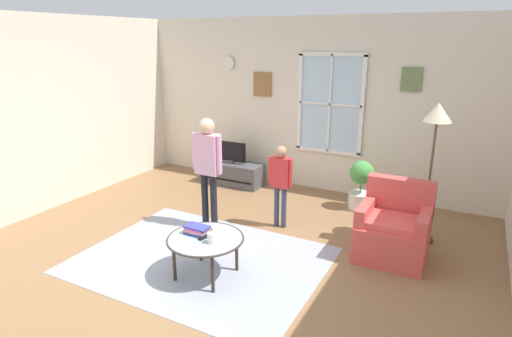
% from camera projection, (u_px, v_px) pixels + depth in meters
% --- Properties ---
extents(ground_plane, '(6.56, 6.66, 0.02)m').
position_uv_depth(ground_plane, '(205.00, 268.00, 4.67)').
color(ground_plane, olive).
extents(back_wall, '(5.96, 0.17, 2.76)m').
position_uv_depth(back_wall, '(310.00, 105.00, 6.87)').
color(back_wall, beige).
rests_on(back_wall, ground_plane).
extents(side_wall_left, '(0.12, 6.06, 2.76)m').
position_uv_depth(side_wall_left, '(10.00, 120.00, 5.61)').
color(side_wall_left, beige).
rests_on(side_wall_left, ground_plane).
extents(area_rug, '(2.72, 2.05, 0.01)m').
position_uv_depth(area_rug, '(201.00, 260.00, 4.83)').
color(area_rug, '#999EAD').
rests_on(area_rug, ground_plane).
extents(tv_stand, '(1.08, 0.44, 0.38)m').
position_uv_depth(tv_stand, '(232.00, 173.00, 7.30)').
color(tv_stand, '#4C4C51').
rests_on(tv_stand, ground_plane).
extents(television, '(0.51, 0.08, 0.36)m').
position_uv_depth(television, '(232.00, 152.00, 7.18)').
color(television, '#4C4C4C').
rests_on(television, tv_stand).
extents(armchair, '(0.76, 0.74, 0.87)m').
position_uv_depth(armchair, '(394.00, 230.00, 4.83)').
color(armchair, '#D14C47').
rests_on(armchair, ground_plane).
extents(coffee_table, '(0.81, 0.81, 0.44)m').
position_uv_depth(coffee_table, '(205.00, 240.00, 4.39)').
color(coffee_table, '#99B2B7').
rests_on(coffee_table, ground_plane).
extents(book_stack, '(0.26, 0.18, 0.09)m').
position_uv_depth(book_stack, '(197.00, 230.00, 4.48)').
color(book_stack, '#3E3EBD').
rests_on(book_stack, coffee_table).
extents(cup, '(0.09, 0.09, 0.11)m').
position_uv_depth(cup, '(212.00, 238.00, 4.27)').
color(cup, white).
rests_on(cup, coffee_table).
extents(remote_near_books, '(0.10, 0.14, 0.02)m').
position_uv_depth(remote_near_books, '(206.00, 230.00, 4.54)').
color(remote_near_books, black).
rests_on(remote_near_books, coffee_table).
extents(remote_near_cup, '(0.08, 0.15, 0.02)m').
position_uv_depth(remote_near_cup, '(204.00, 237.00, 4.38)').
color(remote_near_cup, black).
rests_on(remote_near_cup, coffee_table).
extents(person_pink_shirt, '(0.44, 0.20, 1.47)m').
position_uv_depth(person_pink_shirt, '(208.00, 160.00, 5.43)').
color(person_pink_shirt, black).
rests_on(person_pink_shirt, ground_plane).
extents(person_red_shirt, '(0.34, 0.15, 1.11)m').
position_uv_depth(person_red_shirt, '(281.00, 177.00, 5.49)').
color(person_red_shirt, '#333851').
rests_on(person_red_shirt, ground_plane).
extents(potted_plant_by_window, '(0.35, 0.35, 0.73)m').
position_uv_depth(potted_plant_by_window, '(361.00, 184.00, 6.18)').
color(potted_plant_by_window, silver).
rests_on(potted_plant_by_window, ground_plane).
extents(floor_lamp, '(0.32, 0.32, 1.72)m').
position_uv_depth(floor_lamp, '(436.00, 127.00, 4.88)').
color(floor_lamp, black).
rests_on(floor_lamp, ground_plane).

